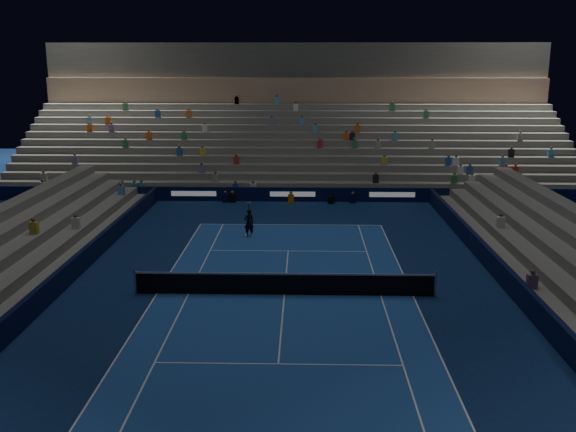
# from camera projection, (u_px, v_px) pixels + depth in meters

# --- Properties ---
(ground) EXTENTS (90.00, 90.00, 0.00)m
(ground) POSITION_uv_depth(u_px,v_px,m) (284.00, 295.00, 27.34)
(ground) COLOR #0C204C
(ground) RESTS_ON ground
(court_surface) EXTENTS (10.97, 23.77, 0.01)m
(court_surface) POSITION_uv_depth(u_px,v_px,m) (284.00, 295.00, 27.34)
(court_surface) COLOR #1B4799
(court_surface) RESTS_ON ground
(sponsor_barrier_far) EXTENTS (44.00, 0.25, 1.00)m
(sponsor_barrier_far) POSITION_uv_depth(u_px,v_px,m) (293.00, 194.00, 45.17)
(sponsor_barrier_far) COLOR black
(sponsor_barrier_far) RESTS_ON ground
(sponsor_barrier_east) EXTENTS (0.25, 37.00, 1.00)m
(sponsor_barrier_east) POSITION_uv_depth(u_px,v_px,m) (514.00, 286.00, 26.97)
(sponsor_barrier_east) COLOR black
(sponsor_barrier_east) RESTS_ON ground
(sponsor_barrier_west) EXTENTS (0.25, 37.00, 1.00)m
(sponsor_barrier_west) POSITION_uv_depth(u_px,v_px,m) (59.00, 282.00, 27.46)
(sponsor_barrier_west) COLOR black
(sponsor_barrier_west) RESTS_ON ground
(grandstand_main) EXTENTS (44.00, 15.20, 11.20)m
(grandstand_main) POSITION_uv_depth(u_px,v_px,m) (295.00, 138.00, 53.61)
(grandstand_main) COLOR slate
(grandstand_main) RESTS_ON ground
(tennis_net) EXTENTS (12.90, 0.10, 1.10)m
(tennis_net) POSITION_uv_depth(u_px,v_px,m) (284.00, 284.00, 27.22)
(tennis_net) COLOR #B2B2B7
(tennis_net) RESTS_ON ground
(tennis_player) EXTENTS (0.69, 0.59, 1.60)m
(tennis_player) POSITION_uv_depth(u_px,v_px,m) (249.00, 223.00, 36.13)
(tennis_player) COLOR black
(tennis_player) RESTS_ON ground
(broadcast_camera) EXTENTS (0.48, 0.88, 0.53)m
(broadcast_camera) POSITION_uv_depth(u_px,v_px,m) (331.00, 199.00, 44.59)
(broadcast_camera) COLOR black
(broadcast_camera) RESTS_ON ground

